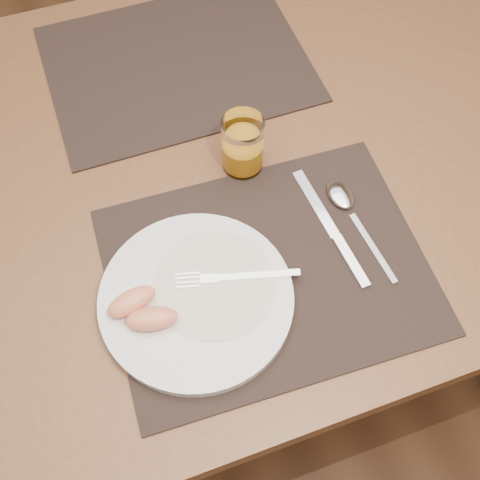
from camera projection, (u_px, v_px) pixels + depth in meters
name	position (u px, v px, depth m)	size (l,w,h in m)	color
ground	(218.00, 332.00, 1.61)	(5.00, 5.00, 0.00)	#57351D
table	(206.00, 190.00, 1.04)	(1.40, 0.90, 0.75)	brown
placemat_near	(268.00, 270.00, 0.86)	(0.45, 0.35, 0.00)	black
placemat_far	(177.00, 64.00, 1.07)	(0.45, 0.35, 0.00)	black
plate	(196.00, 299.00, 0.83)	(0.27, 0.27, 0.02)	white
plate_dressing	(214.00, 283.00, 0.83)	(0.17, 0.17, 0.00)	white
fork	(227.00, 278.00, 0.84)	(0.17, 0.06, 0.00)	silver
knife	(336.00, 236.00, 0.89)	(0.03, 0.22, 0.01)	silver
spoon	(345.00, 202.00, 0.91)	(0.04, 0.19, 0.01)	silver
juice_glass	(243.00, 147.00, 0.92)	(0.06, 0.06, 0.10)	white
grapefruit_wedges	(142.00, 310.00, 0.80)	(0.09, 0.08, 0.03)	#E98A5F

